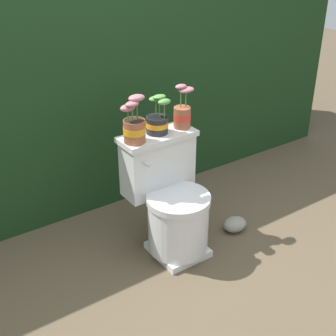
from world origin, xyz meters
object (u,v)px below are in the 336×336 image
(toilet, at_px, (171,202))
(potted_plant_left, at_px, (134,126))
(potted_plant_midleft, at_px, (158,121))
(garden_stone, at_px, (235,224))
(potted_plant_middle, at_px, (183,112))

(toilet, bearing_deg, potted_plant_left, 144.55)
(toilet, xyz_separation_m, potted_plant_midleft, (0.01, 0.14, 0.44))
(toilet, bearing_deg, garden_stone, -12.65)
(potted_plant_midleft, bearing_deg, garden_stone, -29.93)
(potted_plant_left, bearing_deg, potted_plant_midleft, 10.50)
(toilet, distance_m, potted_plant_midleft, 0.46)
(potted_plant_midleft, height_order, potted_plant_middle, potted_plant_middle)
(potted_plant_midleft, bearing_deg, potted_plant_middle, -4.49)
(potted_plant_left, xyz_separation_m, garden_stone, (0.57, -0.20, -0.72))
(potted_plant_left, bearing_deg, garden_stone, -19.64)
(toilet, height_order, garden_stone, toilet)
(toilet, xyz_separation_m, potted_plant_middle, (0.17, 0.13, 0.46))
(potted_plant_midleft, relative_size, garden_stone, 1.42)
(toilet, relative_size, garden_stone, 4.41)
(potted_plant_middle, bearing_deg, potted_plant_midleft, 175.51)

